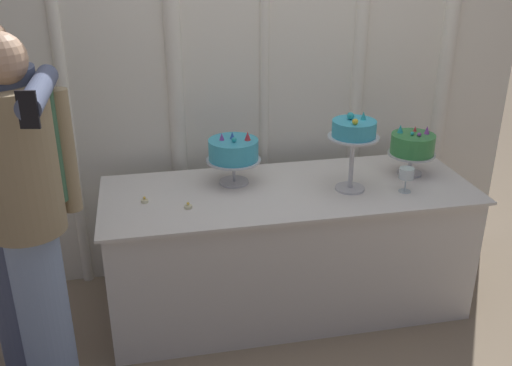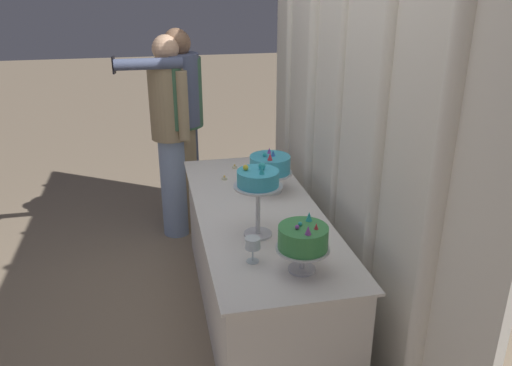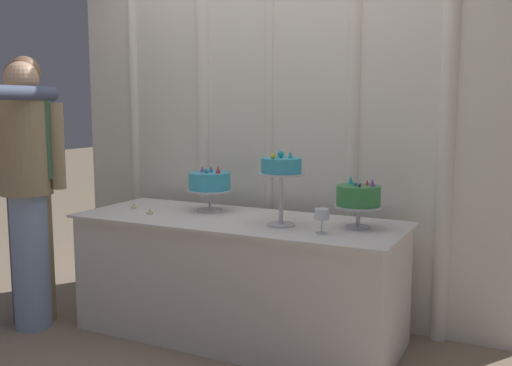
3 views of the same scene
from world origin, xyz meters
TOP-DOWN VIEW (x-y plane):
  - ground_plane at (0.00, 0.00)m, footprint 24.00×24.00m
  - draped_curtain at (0.02, 0.61)m, footprint 3.12×0.15m
  - cake_table at (0.00, 0.10)m, footprint 1.97×0.75m
  - cake_display_leftmost at (-0.27, 0.24)m, footprint 0.29×0.29m
  - cake_display_center at (0.31, 0.03)m, footprint 0.26×0.26m
  - cake_display_rightmost at (0.72, 0.16)m, footprint 0.26×0.26m
  - wine_glass at (0.59, -0.05)m, footprint 0.08×0.08m
  - tealight_far_left at (-0.75, 0.08)m, footprint 0.04×0.04m
  - tealight_near_left at (-0.55, -0.02)m, footprint 0.04×0.04m
  - guest_man_pink_jacket at (-1.32, -0.26)m, footprint 0.52×0.41m
  - guest_girl_blue_dress at (-1.29, -0.27)m, footprint 0.50×0.67m
  - guest_man_dark_suit at (-1.23, -0.35)m, footprint 0.43×0.42m

SIDE VIEW (x-z plane):
  - ground_plane at x=0.00m, z-range 0.00..0.00m
  - cake_table at x=0.00m, z-range 0.00..0.73m
  - tealight_near_left at x=-0.55m, z-range 0.72..0.75m
  - tealight_far_left at x=-0.75m, z-range 0.72..0.75m
  - wine_glass at x=0.59m, z-range 0.76..0.89m
  - cake_display_rightmost at x=0.72m, z-range 0.76..1.04m
  - cake_display_leftmost at x=-0.27m, z-range 0.76..1.06m
  - guest_man_dark_suit at x=-1.23m, z-range 0.09..1.74m
  - guest_man_pink_jacket at x=-1.32m, z-range 0.07..1.76m
  - guest_girl_blue_dress at x=-1.29m, z-range 0.09..1.78m
  - cake_display_center at x=0.31m, z-range 0.83..1.25m
  - draped_curtain at x=0.02m, z-range 0.07..2.76m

